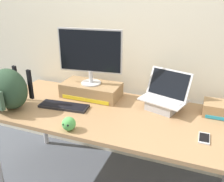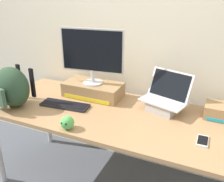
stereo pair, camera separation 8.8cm
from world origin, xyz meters
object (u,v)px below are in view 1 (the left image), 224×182
object	(u,v)px
open_laptop	(164,101)
messenger_backpack	(9,89)
desktop_monitor	(90,54)
toner_box_yellow	(91,90)
plush_toy	(69,124)
external_keyboard	(64,106)
cell_phone	(204,138)

from	to	relation	value
open_laptop	messenger_backpack	bearing A→B (deg)	-142.81
desktop_monitor	toner_box_yellow	bearing A→B (deg)	92.43
toner_box_yellow	plush_toy	bearing A→B (deg)	-79.88
toner_box_yellow	open_laptop	distance (m)	0.64
desktop_monitor	external_keyboard	world-z (taller)	desktop_monitor
open_laptop	messenger_backpack	xyz separation A→B (m)	(-1.14, -0.42, 0.09)
desktop_monitor	open_laptop	size ratio (longest dim) A/B	1.38
cell_phone	plush_toy	world-z (taller)	plush_toy
desktop_monitor	external_keyboard	size ratio (longest dim) A/B	1.33
desktop_monitor	cell_phone	world-z (taller)	desktop_monitor
plush_toy	cell_phone	bearing A→B (deg)	14.17
messenger_backpack	plush_toy	world-z (taller)	messenger_backpack
plush_toy	open_laptop	bearing A→B (deg)	45.48
cell_phone	plush_toy	xyz separation A→B (m)	(-0.86, -0.22, 0.04)
open_laptop	external_keyboard	bearing A→B (deg)	-143.81
toner_box_yellow	messenger_backpack	distance (m)	0.67
toner_box_yellow	open_laptop	bearing A→B (deg)	-1.09
cell_phone	toner_box_yellow	bearing A→B (deg)	159.35
messenger_backpack	desktop_monitor	bearing A→B (deg)	54.58
external_keyboard	plush_toy	xyz separation A→B (m)	(0.22, -0.28, 0.04)
toner_box_yellow	open_laptop	world-z (taller)	open_laptop
open_laptop	external_keyboard	world-z (taller)	open_laptop
external_keyboard	cell_phone	xyz separation A→B (m)	(1.08, -0.07, -0.01)
desktop_monitor	open_laptop	distance (m)	0.71
toner_box_yellow	desktop_monitor	xyz separation A→B (m)	(0.00, -0.00, 0.32)
open_laptop	messenger_backpack	world-z (taller)	messenger_backpack
toner_box_yellow	plush_toy	xyz separation A→B (m)	(0.10, -0.56, -0.01)
messenger_backpack	open_laptop	bearing A→B (deg)	34.00
plush_toy	messenger_backpack	bearing A→B (deg)	168.09
desktop_monitor	plush_toy	xyz separation A→B (m)	(0.10, -0.56, -0.34)
toner_box_yellow	external_keyboard	distance (m)	0.30
open_laptop	external_keyboard	distance (m)	0.80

